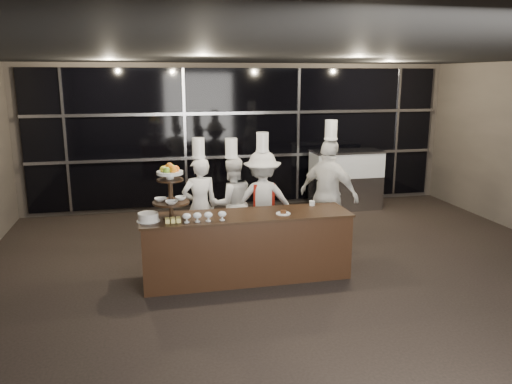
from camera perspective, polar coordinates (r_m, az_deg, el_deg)
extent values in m
plane|color=black|center=(6.27, 7.51, -12.93)|extent=(10.00, 10.00, 0.00)
plane|color=black|center=(5.64, 8.44, 15.61)|extent=(10.00, 10.00, 0.00)
plane|color=#473F38|center=(10.54, -1.60, 6.35)|extent=(9.00, 0.00, 9.00)
cube|color=black|center=(10.48, -1.54, 6.32)|extent=(8.60, 0.04, 2.80)
cube|color=#A5A5AA|center=(10.49, -1.47, 4.11)|extent=(8.60, 0.06, 0.06)
cube|color=#A5A5AA|center=(10.38, -1.50, 9.02)|extent=(8.60, 0.06, 0.06)
cube|color=#A5A5AA|center=(10.37, -20.94, 5.38)|extent=(0.05, 0.05, 2.80)
cube|color=#A5A5AA|center=(10.29, -8.11, 6.06)|extent=(0.05, 0.05, 2.80)
cube|color=#A5A5AA|center=(10.74, 4.82, 6.44)|extent=(0.05, 0.05, 2.80)
cube|color=#A5A5AA|center=(11.64, 15.77, 6.51)|extent=(0.05, 0.05, 2.80)
cube|color=black|center=(6.89, -1.09, -6.32)|extent=(2.80, 0.70, 0.90)
cube|color=black|center=(6.75, -1.10, -2.68)|extent=(2.84, 0.74, 0.03)
cylinder|color=black|center=(6.62, -9.62, -2.90)|extent=(0.24, 0.24, 0.03)
cylinder|color=black|center=(6.54, -9.74, -0.08)|extent=(0.06, 0.06, 0.70)
cylinder|color=black|center=(6.57, -9.69, -1.18)|extent=(0.48, 0.48, 0.02)
cylinder|color=black|center=(6.50, -9.79, 1.38)|extent=(0.34, 0.34, 0.02)
cylinder|color=white|center=(6.49, -9.81, 1.75)|extent=(0.10, 0.10, 0.06)
cylinder|color=white|center=(6.48, -9.83, 2.18)|extent=(0.34, 0.34, 0.04)
sphere|color=orange|center=(6.48, -9.14, 2.62)|extent=(0.09, 0.09, 0.09)
sphere|color=#7DB82F|center=(6.54, -9.52, 2.71)|extent=(0.09, 0.09, 0.09)
sphere|color=orange|center=(6.54, -10.22, 2.68)|extent=(0.09, 0.09, 0.09)
sphere|color=yellow|center=(6.47, -10.55, 2.55)|extent=(0.09, 0.09, 0.09)
sphere|color=#7AB22D|center=(6.41, -10.17, 2.46)|extent=(0.09, 0.09, 0.09)
sphere|color=orange|center=(6.41, -9.45, 2.49)|extent=(0.09, 0.09, 0.09)
sphere|color=orange|center=(6.47, -9.86, 2.94)|extent=(0.09, 0.09, 0.09)
imported|color=white|center=(6.61, -10.86, -0.84)|extent=(0.16, 0.16, 0.04)
imported|color=white|center=(6.62, -8.61, -0.71)|extent=(0.15, 0.15, 0.05)
imported|color=white|center=(6.44, -9.65, -1.16)|extent=(0.16, 0.16, 0.04)
cylinder|color=silver|center=(6.42, -7.92, -3.43)|extent=(0.07, 0.07, 0.01)
cylinder|color=silver|center=(6.41, -7.93, -3.16)|extent=(0.02, 0.02, 0.05)
ellipsoid|color=silver|center=(6.40, -7.94, -2.75)|extent=(0.11, 0.11, 0.08)
ellipsoid|color=green|center=(6.40, -7.95, -2.71)|extent=(0.08, 0.08, 0.05)
cylinder|color=silver|center=(6.43, -6.71, -3.36)|extent=(0.07, 0.07, 0.01)
cylinder|color=silver|center=(6.43, -6.72, -3.10)|extent=(0.02, 0.02, 0.05)
ellipsoid|color=silver|center=(6.41, -6.73, -2.68)|extent=(0.11, 0.11, 0.08)
ellipsoid|color=red|center=(6.41, -6.73, -2.64)|extent=(0.08, 0.08, 0.05)
cylinder|color=silver|center=(6.45, -5.47, -3.29)|extent=(0.07, 0.07, 0.01)
cylinder|color=silver|center=(6.44, -5.47, -3.03)|extent=(0.02, 0.02, 0.05)
ellipsoid|color=silver|center=(6.43, -5.48, -2.62)|extent=(0.11, 0.11, 0.08)
ellipsoid|color=beige|center=(6.43, -5.48, -2.57)|extent=(0.08, 0.08, 0.05)
cylinder|color=silver|center=(6.47, -3.89, -3.20)|extent=(0.07, 0.07, 0.01)
cylinder|color=silver|center=(6.46, -3.89, -2.94)|extent=(0.02, 0.02, 0.05)
ellipsoid|color=silver|center=(6.45, -3.90, -2.53)|extent=(0.11, 0.11, 0.08)
ellipsoid|color=#502D14|center=(6.45, -3.90, -2.48)|extent=(0.08, 0.08, 0.05)
cylinder|color=white|center=(6.57, -12.20, -3.24)|extent=(0.30, 0.30, 0.01)
cylinder|color=white|center=(6.55, -12.22, -2.78)|extent=(0.26, 0.26, 0.10)
cube|color=#ECDE73|center=(6.42, -10.08, -3.31)|extent=(0.06, 0.05, 0.05)
cube|color=#ECDE73|center=(6.43, -9.46, -3.28)|extent=(0.06, 0.05, 0.05)
cube|color=#ECDE73|center=(6.43, -8.83, -3.24)|extent=(0.06, 0.05, 0.05)
cube|color=#ECDE73|center=(6.49, -10.11, -3.14)|extent=(0.06, 0.05, 0.05)
cube|color=#ECDE73|center=(6.49, -9.49, -3.10)|extent=(0.06, 0.05, 0.05)
cube|color=#ECDE73|center=(6.50, -8.88, -3.07)|extent=(0.06, 0.05, 0.05)
cylinder|color=white|center=(6.76, 3.13, -2.48)|extent=(0.20, 0.20, 0.01)
cylinder|color=#4C2814|center=(6.75, 3.13, -2.27)|extent=(0.08, 0.08, 0.04)
cylinder|color=white|center=(7.23, 6.43, -1.27)|extent=(0.08, 0.08, 0.07)
cube|color=#A5A5AA|center=(10.67, 10.16, -0.03)|extent=(1.44, 0.62, 0.70)
cube|color=silver|center=(10.56, 10.29, 3.14)|extent=(1.44, 0.62, 0.50)
cube|color=#FFC67F|center=(10.56, 10.29, 3.14)|extent=(1.34, 0.52, 0.40)
cube|color=#A5A5AA|center=(10.51, 10.35, 4.59)|extent=(1.46, 0.64, 0.04)
imported|color=white|center=(7.78, -6.43, -1.65)|extent=(0.62, 0.46, 1.54)
cylinder|color=white|center=(7.60, -6.61, 5.06)|extent=(0.19, 0.19, 0.30)
cylinder|color=white|center=(7.62, -6.58, 3.98)|extent=(0.21, 0.21, 0.03)
imported|color=white|center=(7.98, -2.77, -1.34)|extent=(0.81, 0.67, 1.50)
cylinder|color=white|center=(7.80, -2.84, 5.07)|extent=(0.19, 0.19, 0.30)
cylinder|color=white|center=(7.83, -2.83, 4.02)|extent=(0.21, 0.21, 0.03)
imported|color=silver|center=(7.98, 0.72, -0.99)|extent=(1.09, 0.71, 1.59)
cylinder|color=white|center=(7.81, 0.74, 5.76)|extent=(0.19, 0.19, 0.30)
cylinder|color=white|center=(7.83, 0.74, 4.71)|extent=(0.21, 0.21, 0.03)
cube|color=#9A170B|center=(7.87, 0.92, -1.20)|extent=(0.34, 0.03, 0.59)
imported|color=white|center=(8.01, 8.32, -0.36)|extent=(0.98, 1.10, 1.79)
cylinder|color=white|center=(7.84, 8.57, 7.07)|extent=(0.19, 0.19, 0.30)
cylinder|color=white|center=(7.85, 8.54, 6.02)|extent=(0.21, 0.21, 0.03)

